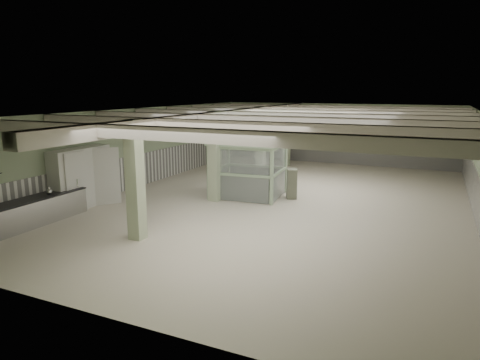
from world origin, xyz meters
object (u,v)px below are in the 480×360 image
at_px(guard_booth, 248,158).
at_px(walkin_cooler, 82,177).
at_px(prep_counter, 15,216).
at_px(filing_cabinet, 292,184).

bearing_deg(guard_booth, walkin_cooler, -144.80).
xyz_separation_m(prep_counter, filing_cabinet, (6.75, 7.70, 0.15)).
height_order(walkin_cooler, guard_booth, guard_booth).
xyz_separation_m(guard_booth, filing_cabinet, (1.80, 0.41, -1.01)).
bearing_deg(guard_booth, prep_counter, -129.39).
bearing_deg(walkin_cooler, guard_booth, 40.39).
bearing_deg(filing_cabinet, prep_counter, -153.73).
bearing_deg(walkin_cooler, filing_cabinet, 34.48).
distance_m(prep_counter, filing_cabinet, 10.24).
bearing_deg(prep_counter, guard_booth, 55.80).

